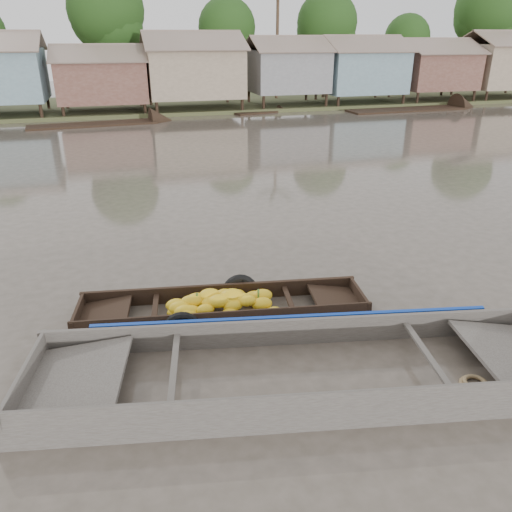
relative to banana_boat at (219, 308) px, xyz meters
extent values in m
plane|color=#494238|center=(1.78, -0.50, -0.16)|extent=(120.00, 120.00, 0.00)
cube|color=#384723|center=(1.78, 32.50, -0.16)|extent=(120.00, 12.00, 0.50)
cube|color=brown|center=(-2.02, 29.00, 2.04)|extent=(5.80, 4.60, 2.70)
cube|color=brown|center=(-2.02, 27.75, 3.84)|extent=(6.20, 2.67, 1.14)
cube|color=brown|center=(-2.02, 30.24, 3.84)|extent=(6.20, 2.67, 1.14)
cube|color=gray|center=(4.28, 29.00, 2.49)|extent=(6.50, 5.30, 3.30)
cube|color=brown|center=(4.28, 27.56, 4.59)|extent=(6.90, 3.08, 1.31)
cube|color=brown|center=(4.28, 30.43, 4.59)|extent=(6.90, 3.08, 1.31)
cube|color=slate|center=(11.28, 29.00, 2.44)|extent=(5.40, 4.70, 2.90)
cube|color=brown|center=(11.28, 27.73, 4.34)|extent=(5.80, 2.73, 1.17)
cube|color=brown|center=(11.28, 30.26, 4.34)|extent=(5.80, 2.73, 1.17)
cube|color=slate|center=(17.28, 29.00, 2.34)|extent=(6.00, 5.00, 3.10)
cube|color=brown|center=(17.28, 27.65, 4.34)|extent=(6.40, 2.90, 1.24)
cube|color=brown|center=(17.28, 30.35, 4.34)|extent=(6.40, 2.90, 1.24)
cube|color=brown|center=(23.78, 29.00, 2.29)|extent=(5.70, 4.90, 2.80)
cube|color=brown|center=(23.78, 27.67, 4.14)|extent=(6.10, 2.85, 1.21)
cube|color=brown|center=(23.78, 30.32, 4.14)|extent=(6.10, 2.85, 1.21)
cube|color=gray|center=(30.28, 29.00, 2.54)|extent=(6.30, 5.10, 3.40)
cube|color=brown|center=(30.28, 30.37, 4.69)|extent=(6.70, 2.96, 1.26)
cylinder|color=#473323|center=(-1.22, 32.50, 2.99)|extent=(0.28, 0.28, 6.30)
sphere|color=black|center=(-1.22, 32.50, 6.59)|extent=(5.40, 5.40, 5.40)
cylinder|color=#473323|center=(7.78, 33.50, 2.47)|extent=(0.28, 0.28, 5.25)
sphere|color=black|center=(7.78, 33.50, 5.47)|extent=(4.50, 4.50, 4.50)
cylinder|color=#473323|center=(15.78, 32.50, 2.64)|extent=(0.28, 0.28, 5.60)
sphere|color=black|center=(15.78, 32.50, 5.84)|extent=(4.80, 4.80, 4.80)
cylinder|color=#473323|center=(23.78, 33.50, 2.12)|extent=(0.28, 0.28, 4.55)
sphere|color=black|center=(23.78, 33.50, 4.72)|extent=(3.90, 3.90, 3.90)
cylinder|color=#473323|center=(30.78, 32.50, 3.17)|extent=(0.28, 0.28, 6.65)
sphere|color=black|center=(30.78, 32.50, 6.97)|extent=(5.70, 5.70, 5.70)
cylinder|color=#473323|center=(11.78, 33.00, 3.84)|extent=(0.24, 0.24, 8.00)
cube|color=black|center=(0.08, 0.00, -0.24)|extent=(5.57, 1.83, 0.08)
cube|color=black|center=(0.16, 0.58, -0.02)|extent=(5.56, 0.95, 0.52)
cube|color=black|center=(-0.01, -0.59, -0.02)|extent=(5.56, 0.95, 0.52)
cube|color=black|center=(2.79, -0.40, -0.02)|extent=(0.23, 1.21, 0.49)
cube|color=black|center=(2.32, -0.33, 0.04)|extent=(1.09, 1.17, 0.19)
cube|color=black|center=(-2.63, 0.39, -0.02)|extent=(0.23, 1.21, 0.49)
cube|color=black|center=(-2.16, 0.32, 0.04)|extent=(1.09, 1.17, 0.19)
cube|color=black|center=(-1.22, 0.18, 0.08)|extent=(0.27, 1.17, 0.05)
cube|color=black|center=(1.37, -0.19, 0.08)|extent=(0.27, 1.17, 0.05)
ellipsoid|color=yellow|center=(0.12, -0.34, 0.04)|extent=(0.39, 0.30, 0.22)
ellipsoid|color=yellow|center=(-0.84, 0.08, -0.01)|extent=(0.38, 0.29, 0.21)
ellipsoid|color=yellow|center=(-0.04, -0.14, 0.24)|extent=(0.46, 0.35, 0.26)
ellipsoid|color=yellow|center=(0.12, 0.08, 0.25)|extent=(0.37, 0.28, 0.21)
ellipsoid|color=yellow|center=(-0.81, 0.25, 0.06)|extent=(0.45, 0.34, 0.25)
ellipsoid|color=yellow|center=(-0.68, -0.09, 0.07)|extent=(0.49, 0.37, 0.28)
ellipsoid|color=yellow|center=(0.13, -0.12, 0.19)|extent=(0.44, 0.33, 0.25)
ellipsoid|color=yellow|center=(0.51, -0.23, 0.21)|extent=(0.38, 0.29, 0.22)
ellipsoid|color=yellow|center=(-0.13, 0.15, 0.16)|extent=(0.43, 0.33, 0.24)
ellipsoid|color=yellow|center=(-0.59, -0.11, 0.08)|extent=(0.43, 0.33, 0.24)
ellipsoid|color=yellow|center=(0.42, -0.11, 0.19)|extent=(0.45, 0.34, 0.25)
ellipsoid|color=yellow|center=(0.42, 0.32, 0.07)|extent=(0.41, 0.31, 0.23)
ellipsoid|color=yellow|center=(0.38, 0.29, 0.08)|extent=(0.42, 0.32, 0.24)
ellipsoid|color=yellow|center=(0.74, 0.18, 0.05)|extent=(0.42, 0.32, 0.24)
ellipsoid|color=yellow|center=(-0.03, 0.26, 0.12)|extent=(0.40, 0.30, 0.22)
ellipsoid|color=yellow|center=(-0.42, 0.12, 0.18)|extent=(0.49, 0.37, 0.28)
ellipsoid|color=yellow|center=(-0.62, -0.20, 0.02)|extent=(0.47, 0.36, 0.27)
ellipsoid|color=yellow|center=(-0.31, -0.21, 0.14)|extent=(0.38, 0.29, 0.21)
ellipsoid|color=yellow|center=(-0.16, 0.32, 0.16)|extent=(0.39, 0.29, 0.22)
ellipsoid|color=yellow|center=(-0.66, -0.19, 0.03)|extent=(0.48, 0.37, 0.27)
ellipsoid|color=yellow|center=(0.23, -0.06, 0.27)|extent=(0.50, 0.38, 0.28)
ellipsoid|color=yellow|center=(-0.54, 0.15, 0.16)|extent=(0.42, 0.32, 0.24)
ellipsoid|color=yellow|center=(0.23, -0.21, 0.14)|extent=(0.42, 0.32, 0.24)
ellipsoid|color=yellow|center=(-0.75, 0.08, 0.08)|extent=(0.49, 0.37, 0.28)
ellipsoid|color=yellow|center=(-0.83, -0.20, -0.03)|extent=(0.39, 0.30, 0.22)
ellipsoid|color=yellow|center=(0.80, -0.25, 0.11)|extent=(0.45, 0.34, 0.25)
ellipsoid|color=yellow|center=(0.96, -0.48, 0.02)|extent=(0.41, 0.31, 0.23)
ellipsoid|color=yellow|center=(-0.17, 0.08, 0.27)|extent=(0.46, 0.35, 0.26)
ellipsoid|color=yellow|center=(0.05, 0.13, 0.18)|extent=(0.46, 0.35, 0.26)
ellipsoid|color=yellow|center=(-0.14, -0.05, 0.19)|extent=(0.45, 0.35, 0.26)
ellipsoid|color=yellow|center=(-0.05, 0.21, 0.15)|extent=(0.43, 0.33, 0.25)
ellipsoid|color=yellow|center=(0.89, 0.09, 0.10)|extent=(0.48, 0.36, 0.27)
cylinder|color=#3F6626|center=(-0.41, 0.07, 0.27)|extent=(0.04, 0.04, 0.18)
cylinder|color=#3F6626|center=(0.27, -0.03, 0.27)|extent=(0.04, 0.04, 0.18)
cylinder|color=#3F6626|center=(0.77, -0.10, 0.27)|extent=(0.04, 0.04, 0.18)
torus|color=black|center=(0.57, 0.61, 0.00)|extent=(0.76, 0.28, 0.74)
torus|color=black|center=(-0.80, -0.56, 0.00)|extent=(0.72, 0.28, 0.71)
cube|color=#423C37|center=(0.86, -2.37, -0.24)|extent=(8.60, 3.31, 0.08)
cube|color=#423C37|center=(1.04, -1.36, 0.06)|extent=(8.49, 1.74, 0.69)
cube|color=#423C37|center=(0.67, -3.38, 0.06)|extent=(8.49, 1.74, 0.69)
cube|color=#423C37|center=(-3.28, -1.61, 0.06)|extent=(0.44, 2.08, 0.65)
cube|color=#423C37|center=(-2.56, -1.74, 0.15)|extent=(1.76, 2.05, 0.26)
cube|color=#423C37|center=(-1.12, -2.01, 0.20)|extent=(0.46, 2.00, 0.05)
cube|color=#423C37|center=(2.83, -2.74, 0.20)|extent=(0.46, 2.00, 0.05)
cube|color=#665E54|center=(0.86, -2.37, -0.18)|extent=(6.60, 2.78, 0.02)
cube|color=#0F3396|center=(1.05, -1.29, 0.33)|extent=(6.85, 1.36, 0.17)
torus|color=olive|center=(3.43, -3.20, -0.15)|extent=(0.48, 0.48, 0.07)
torus|color=olive|center=(3.43, -3.20, -0.11)|extent=(0.39, 0.39, 0.07)
cube|color=black|center=(19.32, 25.02, -0.21)|extent=(9.29, 2.42, 0.35)
cube|color=black|center=(-2.79, 24.28, -0.21)|extent=(7.75, 2.39, 0.35)
cube|color=black|center=(8.44, 26.49, -0.21)|extent=(3.72, 1.83, 0.35)
camera|label=1|loc=(-1.60, -8.37, 4.88)|focal=35.00mm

